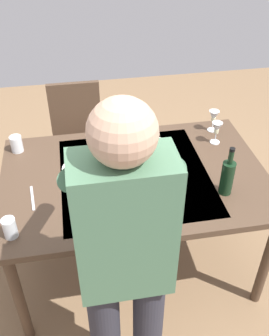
% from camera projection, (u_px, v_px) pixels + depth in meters
% --- Properties ---
extents(ground_plane, '(6.00, 6.00, 0.00)m').
position_uv_depth(ground_plane, '(134.00, 260.00, 2.75)').
color(ground_plane, '#846647').
extents(dining_table, '(1.56, 1.03, 0.77)m').
position_uv_depth(dining_table, '(134.00, 184.00, 2.32)').
color(dining_table, '#4C3828').
rests_on(dining_table, ground_plane).
extents(chair_near, '(0.40, 0.40, 0.91)m').
position_uv_depth(chair_near, '(78.00, 134.00, 3.08)').
color(chair_near, '#352114').
rests_on(chair_near, ground_plane).
extents(person_server, '(0.42, 0.61, 1.69)m').
position_uv_depth(person_server, '(125.00, 262.00, 1.53)').
color(person_server, '#2D2D38').
rests_on(person_server, ground_plane).
extents(wine_bottle, '(0.07, 0.07, 0.30)m').
position_uv_depth(wine_bottle, '(227.00, 177.00, 2.08)').
color(wine_bottle, black).
rests_on(wine_bottle, dining_table).
extents(wine_glass_left, '(0.07, 0.07, 0.15)m').
position_uv_depth(wine_glass_left, '(214.00, 117.00, 2.60)').
color(wine_glass_left, white).
rests_on(wine_glass_left, dining_table).
extents(wine_glass_right, '(0.07, 0.07, 0.15)m').
position_uv_depth(wine_glass_right, '(217.00, 129.00, 2.48)').
color(wine_glass_right, white).
rests_on(wine_glass_right, dining_table).
extents(water_cup_near_left, '(0.08, 0.08, 0.10)m').
position_uv_depth(water_cup_near_left, '(127.00, 157.00, 2.33)').
color(water_cup_near_left, silver).
rests_on(water_cup_near_left, dining_table).
extents(water_cup_near_right, '(0.07, 0.07, 0.11)m').
position_uv_depth(water_cup_near_right, '(16.00, 144.00, 2.44)').
color(water_cup_near_right, silver).
rests_on(water_cup_near_right, dining_table).
extents(water_cup_far_left, '(0.07, 0.07, 0.11)m').
position_uv_depth(water_cup_far_left, '(10.00, 228.00, 1.86)').
color(water_cup_far_left, silver).
rests_on(water_cup_far_left, dining_table).
extents(serving_bowl_pasta, '(0.30, 0.30, 0.07)m').
position_uv_depth(serving_bowl_pasta, '(155.00, 177.00, 2.21)').
color(serving_bowl_pasta, white).
rests_on(serving_bowl_pasta, dining_table).
extents(side_bowl_salad, '(0.18, 0.18, 0.07)m').
position_uv_depth(side_bowl_salad, '(153.00, 147.00, 2.45)').
color(side_bowl_salad, white).
rests_on(side_bowl_salad, dining_table).
extents(dinner_plate_near, '(0.23, 0.23, 0.01)m').
position_uv_depth(dinner_plate_near, '(81.00, 168.00, 2.31)').
color(dinner_plate_near, white).
rests_on(dinner_plate_near, dining_table).
extents(table_knife, '(0.03, 0.20, 0.00)m').
position_uv_depth(table_knife, '(32.00, 198.00, 2.11)').
color(table_knife, silver).
rests_on(table_knife, dining_table).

